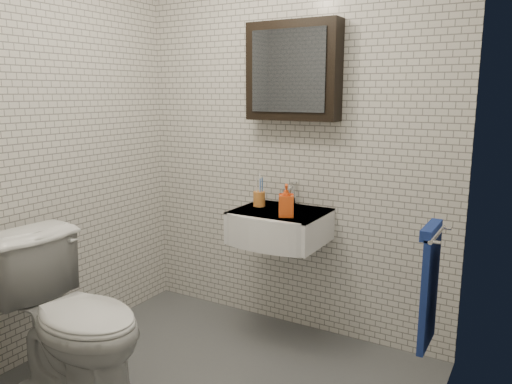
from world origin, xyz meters
TOP-DOWN VIEW (x-y plane):
  - room_shell at (0.00, 0.00)m, footprint 2.22×2.02m
  - washbasin at (0.05, 0.73)m, footprint 0.55×0.50m
  - faucet at (0.05, 0.93)m, footprint 0.06×0.20m
  - mirror_cabinet at (0.05, 0.93)m, footprint 0.60×0.15m
  - towel_rail at (1.04, 0.35)m, footprint 0.09×0.30m
  - toothbrush_cup at (-0.12, 0.81)m, footprint 0.08×0.08m
  - soap_bottle at (0.15, 0.66)m, footprint 0.12×0.12m
  - toilet at (-0.56, -0.33)m, footprint 0.88×0.54m

SIDE VIEW (x-z plane):
  - toilet at x=-0.56m, z-range 0.00..0.86m
  - towel_rail at x=1.04m, z-range 0.43..1.01m
  - washbasin at x=0.05m, z-range 0.66..0.86m
  - toothbrush_cup at x=-0.12m, z-range 0.80..1.01m
  - faucet at x=0.05m, z-range 0.84..0.99m
  - soap_bottle at x=0.15m, z-range 0.85..1.04m
  - room_shell at x=0.00m, z-range 0.21..2.72m
  - mirror_cabinet at x=0.05m, z-range 1.40..2.00m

